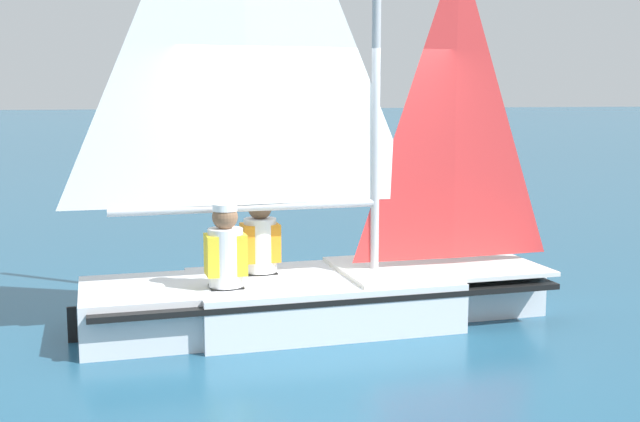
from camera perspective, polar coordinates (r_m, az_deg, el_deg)
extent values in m
plane|color=#235675|center=(7.47, 0.00, -7.93)|extent=(260.00, 260.00, 0.00)
cube|color=silver|center=(7.41, 0.00, -6.29)|extent=(1.53, 2.40, 0.44)
cube|color=silver|center=(8.01, 11.41, -5.36)|extent=(0.82, 1.02, 0.44)
cube|color=silver|center=(7.15, -12.85, -7.04)|extent=(1.23, 1.05, 0.44)
cube|color=black|center=(7.38, 0.00, -5.23)|extent=(1.67, 4.21, 0.05)
cube|color=silver|center=(7.75, 8.27, -3.92)|extent=(1.40, 1.98, 0.04)
cylinder|color=#B7B7BC|center=(7.37, 4.04, 13.08)|extent=(0.08, 0.08, 4.53)
cylinder|color=#B7B7BC|center=(7.09, -5.21, 0.25)|extent=(0.24, 2.39, 0.07)
pyramid|color=red|center=(7.65, 9.60, 7.54)|extent=(0.15, 1.42, 2.92)
cube|color=black|center=(7.16, -17.21, -7.73)|extent=(0.04, 0.08, 0.31)
cube|color=black|center=(7.55, -4.24, -5.98)|extent=(0.26, 0.30, 0.45)
cylinder|color=white|center=(7.44, -4.27, -2.43)|extent=(0.32, 0.32, 0.50)
cube|color=orange|center=(7.44, -4.28, -2.24)|extent=(0.28, 0.36, 0.35)
sphere|color=brown|center=(7.39, -4.30, 0.23)|extent=(0.22, 0.22, 0.22)
cube|color=black|center=(7.02, -6.66, -7.09)|extent=(0.26, 0.30, 0.45)
cylinder|color=white|center=(6.91, -6.73, -3.29)|extent=(0.32, 0.32, 0.50)
cube|color=yellow|center=(6.91, -6.73, -3.08)|extent=(0.28, 0.36, 0.35)
sphere|color=brown|center=(6.85, -6.78, -0.42)|extent=(0.22, 0.22, 0.22)
cylinder|color=white|center=(6.84, -6.79, 0.26)|extent=(0.22, 0.22, 0.06)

